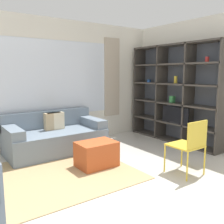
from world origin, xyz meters
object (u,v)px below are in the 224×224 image
at_px(shelving_unit, 176,94).
at_px(couch_main, 55,137).
at_px(ottoman, 97,154).
at_px(folding_chair, 190,143).

bearing_deg(shelving_unit, couch_main, 162.18).
height_order(ottoman, folding_chair, folding_chair).
relative_size(ottoman, folding_chair, 0.74).
bearing_deg(folding_chair, shelving_unit, -132.92).
distance_m(couch_main, folding_chair, 2.62).
height_order(shelving_unit, folding_chair, shelving_unit).
bearing_deg(ottoman, couch_main, 101.55).
relative_size(couch_main, folding_chair, 2.18).
distance_m(couch_main, ottoman, 1.21).
bearing_deg(couch_main, folding_chair, -62.17).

